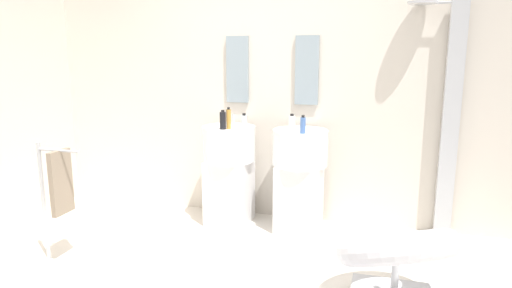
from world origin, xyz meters
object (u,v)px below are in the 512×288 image
Objects in this scene: shower_column at (449,117)px; lounge_chair at (396,255)px; pedestal_sink_right at (299,175)px; soap_bottle_clear at (244,121)px; soap_bottle_white at (292,121)px; towel_rack at (58,185)px; soap_bottle_blue at (303,125)px; pedestal_sink_left at (229,170)px; soap_bottle_black at (223,120)px; soap_bottle_amber at (229,119)px.

lounge_chair is at bearing -106.91° from shower_column.
soap_bottle_clear is at bearing 175.48° from pedestal_sink_right.
pedestal_sink_right is at bearing -43.74° from soap_bottle_white.
soap_bottle_blue is at bearing 30.58° from towel_rack.
lounge_chair is at bearing -51.77° from soap_bottle_white.
lounge_chair is 1.13× the size of towel_rack.
soap_bottle_black is (0.00, -0.16, 0.50)m from pedestal_sink_left.
soap_bottle_blue is (-1.20, -0.39, -0.06)m from shower_column.
towel_rack is 1.46m from soap_bottle_black.
towel_rack is at bearing -154.34° from shower_column.
soap_bottle_blue is at bearing -0.79° from soap_bottle_black.
soap_bottle_blue is (0.69, -0.04, -0.02)m from soap_bottle_amber.
towel_rack is (-1.65, -1.18, 0.11)m from pedestal_sink_right.
lounge_chair is (-0.40, -1.33, -0.73)m from shower_column.
soap_bottle_amber is (1.02, 1.05, 0.41)m from towel_rack.
pedestal_sink_right is 5.95× the size of soap_bottle_black.
pedestal_sink_left is at bearing -162.68° from soap_bottle_clear.
soap_bottle_blue is (0.74, -0.17, 0.49)m from pedestal_sink_left.
shower_column is 1.92m from soap_bottle_amber.
lounge_chair is at bearing -33.36° from soap_bottle_amber.
soap_bottle_black is (-0.04, -0.03, -0.01)m from soap_bottle_amber.
soap_bottle_black reaches higher than pedestal_sink_right.
pedestal_sink_right is at bearing -170.23° from shower_column.
soap_bottle_white is at bearing 22.94° from soap_bottle_amber.
pedestal_sink_left is 8.43× the size of soap_bottle_clear.
lounge_chair is at bearing -49.67° from soap_bottle_blue.
soap_bottle_clear is (-1.80, -0.17, -0.08)m from shower_column.
pedestal_sink_right is 0.73m from soap_bottle_clear.
soap_bottle_clear is (-0.60, 0.22, -0.02)m from soap_bottle_blue.
towel_rack is at bearing -149.42° from soap_bottle_blue.
lounge_chair is at bearing -35.90° from pedestal_sink_left.
soap_bottle_blue is 0.31m from soap_bottle_white.
pedestal_sink_left is 1.00× the size of pedestal_sink_right.
towel_rack is at bearing -132.16° from soap_bottle_clear.
soap_bottle_amber is at bearing -169.57° from shower_column.
soap_bottle_black is at bearing -156.16° from soap_bottle_white.
soap_bottle_blue is (0.05, -0.17, 0.49)m from pedestal_sink_right.
shower_column reaches higher than towel_rack.
soap_bottle_amber reaches higher than soap_bottle_clear.
soap_bottle_blue is at bearing -60.16° from soap_bottle_white.
pedestal_sink_left is at bearing 109.77° from soap_bottle_amber.
lounge_chair is at bearing -39.58° from soap_bottle_clear.
towel_rack is 7.39× the size of soap_bottle_white.
lounge_chair is 6.83× the size of soap_bottle_blue.
towel_rack is at bearing -129.40° from pedestal_sink_left.
shower_column is 11.69× the size of soap_bottle_black.
soap_bottle_amber is 1.59× the size of soap_bottle_clear.
pedestal_sink_right is 1.39m from shower_column.
pedestal_sink_left is at bearing 166.87° from soap_bottle_blue.
pedestal_sink_right is at bearing 107.38° from soap_bottle_blue.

